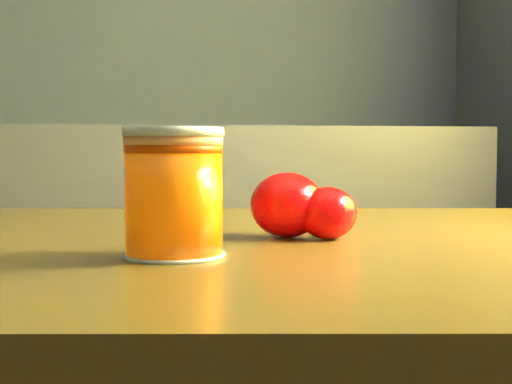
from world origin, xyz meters
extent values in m
cube|color=brown|center=(0.76, 0.07, 0.73)|extent=(1.12, 0.87, 0.04)
cylinder|color=#FF6105|center=(0.64, -0.02, 0.80)|extent=(0.08, 0.08, 0.09)
cylinder|color=#FFA068|center=(0.64, -0.02, 0.85)|extent=(0.08, 0.08, 0.01)
cylinder|color=silver|center=(0.64, -0.02, 0.85)|extent=(0.08, 0.08, 0.01)
ellipsoid|color=#FF0B05|center=(0.75, 0.08, 0.79)|extent=(0.09, 0.09, 0.06)
ellipsoid|color=#FF0B05|center=(0.79, 0.06, 0.78)|extent=(0.06, 0.06, 0.05)
camera|label=1|loc=(0.60, -0.59, 0.84)|focal=50.00mm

